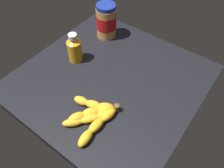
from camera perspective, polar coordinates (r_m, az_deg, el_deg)
ground_plane at (r=93.11cm, az=-0.48°, el=0.77°), size 70.09×70.46×3.78cm
banana_bunch at (r=79.10cm, az=-4.86°, el=-8.00°), size 20.19×17.06×3.63cm
peanut_butter_jar at (r=107.91cm, az=-1.48°, el=15.75°), size 9.35×9.35×16.38cm
honey_bottle at (r=96.76cm, az=-9.60°, el=8.84°), size 6.16×6.16×13.38cm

